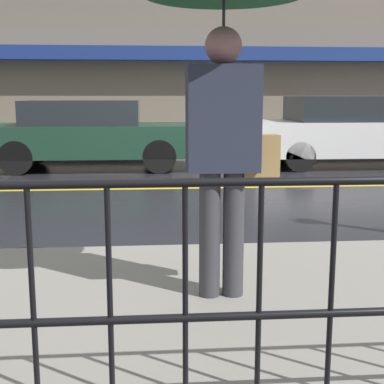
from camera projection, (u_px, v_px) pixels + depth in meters
The scene contains 9 objects.
ground_plane at pixel (195, 188), 8.88m from camera, with size 80.00×80.00×0.00m, color black.
sidewalk_near at pixel (264, 314), 3.58m from camera, with size 28.00×3.00×0.13m.
sidewalk_far at pixel (179, 153), 13.66m from camera, with size 28.00×1.98×0.13m.
lane_marking at pixel (195, 188), 8.88m from camera, with size 25.20×0.12×0.01m.
building_storefront at pixel (176, 47), 14.26m from camera, with size 28.00×0.85×5.64m.
railing_foreground at pixel (332, 271), 2.23m from camera, with size 12.00×0.04×1.05m.
pedestrian at pixel (224, 44), 3.44m from camera, with size 1.03×1.03×2.22m.
car_dark_green at pixel (90, 134), 11.15m from camera, with size 4.46×1.84×1.42m.
car_white at pixel (353, 131), 11.59m from camera, with size 4.67×1.84×1.51m.
Camera 1 is at (-0.75, -8.72, 1.50)m, focal length 50.00 mm.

